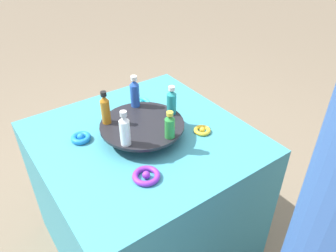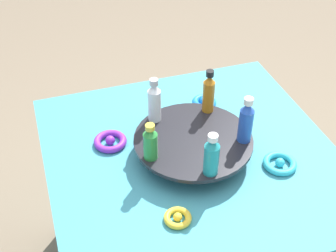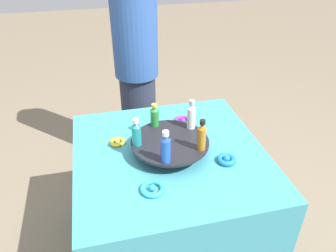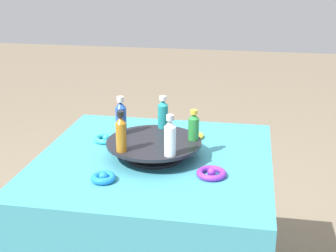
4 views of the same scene
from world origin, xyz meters
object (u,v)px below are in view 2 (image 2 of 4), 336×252
Objects in this scene: bottle_green at (150,143)px; bottle_amber at (209,93)px; ribbon_bow_blue at (204,102)px; ribbon_bow_purple at (110,141)px; bottle_blue at (246,121)px; ribbon_bow_teal at (280,163)px; bottle_clear at (154,102)px; ribbon_bow_gold at (178,218)px; display_stand at (193,144)px; bottle_teal at (212,156)px.

bottle_amber is at bearing 123.75° from bottle_green.
bottle_amber is at bearing -17.15° from ribbon_bow_blue.
ribbon_bow_blue is at bearing 106.00° from ribbon_bow_purple.
bottle_blue is 0.42m from ribbon_bow_purple.
ribbon_bow_purple is 0.52m from ribbon_bow_teal.
ribbon_bow_teal is at bearing 16.00° from ribbon_bow_blue.
ribbon_bow_blue is at bearing 116.53° from bottle_clear.
ribbon_bow_teal is (0.25, 0.31, -0.12)m from bottle_clear.
bottle_blue is 2.01× the size of ribbon_bow_gold.
bottle_green is 0.39m from ribbon_bow_teal.
ribbon_bow_blue is (-0.28, -0.01, -0.12)m from bottle_blue.
bottle_blue is 1.49× the size of ribbon_bow_teal.
bottle_green is at bearing -103.05° from ribbon_bow_teal.
bottle_green is at bearing 26.98° from ribbon_bow_purple.
bottle_teal is at bearing -2.25° from display_stand.
bottle_blue is at bearing 69.75° from display_stand.
ribbon_bow_blue is (-0.23, 0.13, -0.03)m from display_stand.
bottle_clear is 0.37m from ribbon_bow_gold.
ribbon_bow_gold is at bearing -29.00° from ribbon_bow_blue.
ribbon_bow_blue is at bearing 151.00° from display_stand.
ribbon_bow_blue is at bearing 162.85° from bottle_amber.
bottle_amber is 1.99× the size of ribbon_bow_gold.
ribbon_bow_teal is at bearing 61.00° from display_stand.
bottle_green is at bearing -74.25° from display_stand.
bottle_clear is 0.99× the size of bottle_blue.
ribbon_bow_blue is at bearing 151.00° from ribbon_bow_gold.
bottle_blue is at bearing 123.58° from ribbon_bow_gold.
bottle_blue reaches higher than bottle_green.
bottle_green is at bearing -128.25° from bottle_teal.
display_stand is 0.26m from ribbon_bow_purple.
bottle_green reaches higher than display_stand.
ribbon_bow_purple is (-0.00, -0.14, -0.12)m from bottle_clear.
bottle_clear is 0.26m from ribbon_bow_blue.
ribbon_bow_teal is at bearing 49.75° from bottle_blue.
ribbon_bow_gold is (0.23, -0.13, -0.03)m from display_stand.
ribbon_bow_teal is at bearing 76.95° from bottle_green.
ribbon_bow_teal is (0.24, 0.14, -0.12)m from bottle_amber.
ribbon_bow_teal is (-0.10, 0.35, 0.00)m from ribbon_bow_gold.
bottle_teal is 0.41m from ribbon_bow_blue.
bottle_teal is at bearing -20.25° from bottle_amber.
ribbon_bow_blue is at bearing 160.65° from bottle_teal.
bottle_blue is 1.76× the size of ribbon_bow_blue.
bottle_green is at bearing -56.25° from bottle_amber.
bottle_teal is 0.37m from ribbon_bow_purple.
bottle_clear reaches higher than ribbon_bow_gold.
bottle_clear reaches higher than display_stand.
bottle_blue is at bearing 15.75° from bottle_amber.
bottle_amber is 0.17m from bottle_clear.
bottle_green reaches higher than ribbon_bow_blue.
bottle_green reaches higher than ribbon_bow_gold.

